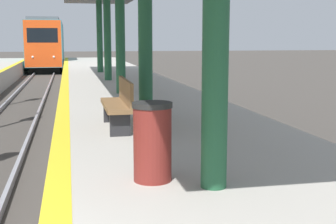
% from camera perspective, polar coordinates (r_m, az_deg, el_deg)
% --- Properties ---
extents(train, '(2.76, 16.55, 4.32)m').
position_cam_1_polar(train, '(44.12, -14.49, 8.01)').
color(train, black).
rests_on(train, ground).
extents(trash_bin, '(0.47, 0.47, 0.93)m').
position_cam_1_polar(trash_bin, '(5.49, -1.91, -3.63)').
color(trash_bin, maroon).
rests_on(trash_bin, platform_right).
extents(bench, '(0.44, 1.77, 0.92)m').
position_cam_1_polar(bench, '(8.73, -5.96, 1.17)').
color(bench, brown).
rests_on(bench, platform_right).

